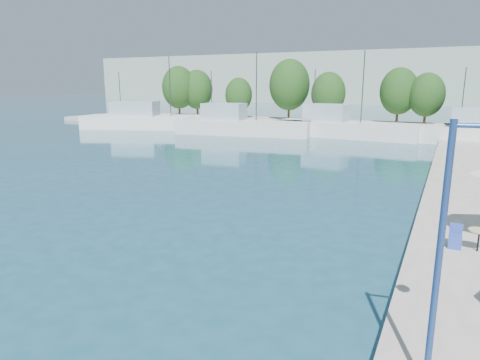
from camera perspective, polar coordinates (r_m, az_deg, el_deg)
The scene contains 14 objects.
quay_far at distance 63.11m, azimuth 12.53°, elevation 7.08°, with size 90.00×16.00×0.60m, color gray.
hill_west at distance 158.41m, azimuth 13.11°, elevation 13.05°, with size 180.00×40.00×16.00m, color #93A195.
trawler_01 at distance 61.80m, azimuth -11.50°, elevation 7.73°, with size 20.84×12.35×10.20m.
trawler_02 at distance 53.33m, azimuth -0.02°, elevation 7.23°, with size 17.11×6.43×10.20m.
trawler_03 at distance 52.14m, azimuth 13.53°, elevation 6.76°, with size 16.78×5.67×10.20m.
tree_01 at distance 76.13m, azimuth -8.16°, elevation 12.12°, with size 5.78×5.78×8.56m.
tree_02 at distance 76.15m, azimuth -5.74°, elevation 11.91°, with size 5.37×5.37×7.95m.
tree_03 at distance 71.76m, azimuth -0.18°, elevation 11.29°, with size 4.43×4.43×6.56m.
tree_04 at distance 68.78m, azimuth 6.59°, elevation 12.49°, with size 6.31×6.31×9.35m.
tree_05 at distance 64.32m, azimuth 11.68°, elevation 11.23°, with size 4.91×4.91×7.26m.
tree_06 at distance 66.07m, azimuth 20.43°, elevation 11.04°, with size 5.31×5.31×7.85m.
tree_07 at distance 64.96m, azimuth 23.63°, elevation 10.36°, with size 4.78×4.78×7.08m.
cafe_table_02 at distance 16.67m, azimuth 29.16°, elevation -7.38°, with size 1.82×0.70×0.76m.
street_lamp at distance 8.03m, azimuth 27.82°, elevation -3.70°, with size 1.03×0.37×5.03m.
Camera 1 is at (6.97, 5.97, 6.15)m, focal length 32.00 mm.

